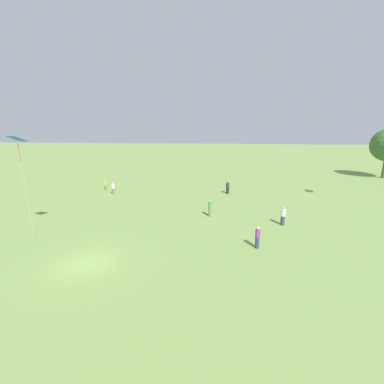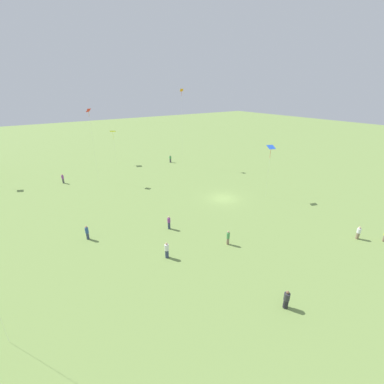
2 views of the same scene
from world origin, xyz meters
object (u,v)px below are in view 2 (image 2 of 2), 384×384
at_px(person_1, 87,233).
at_px(person_3, 170,159).
at_px(person_5, 167,250).
at_px(kite_0, 89,115).
at_px(kite_4, 271,148).
at_px(person_8, 169,223).
at_px(kite_1, 113,132).
at_px(person_7, 63,179).
at_px(person_0, 286,300).
at_px(person_4, 358,233).
at_px(kite_3, 182,97).
at_px(person_2, 228,238).

distance_m(person_1, person_3, 34.23).
bearing_deg(person_3, person_5, 61.33).
bearing_deg(kite_0, kite_4, 142.12).
height_order(person_8, kite_1, kite_1).
xyz_separation_m(person_1, person_7, (22.39, -1.18, -0.00)).
relative_size(kite_1, kite_4, 0.90).
distance_m(person_3, kite_0, 21.23).
distance_m(person_0, kite_1, 50.61).
xyz_separation_m(person_4, kite_3, (38.00, 0.13, 13.93)).
distance_m(person_3, person_8, 31.15).
bearing_deg(kite_4, kite_0, -166.01).
height_order(person_4, person_7, person_7).
xyz_separation_m(person_2, person_5, (1.80, 6.91, 0.02)).
bearing_deg(kite_4, person_8, -115.83).
xyz_separation_m(person_3, person_4, (-41.51, -1.33, -0.07)).
height_order(person_2, person_5, person_5).
relative_size(person_1, person_8, 1.01).
xyz_separation_m(person_0, person_5, (11.27, 4.63, 0.07)).
height_order(person_2, person_3, person_3).
xyz_separation_m(kite_3, kite_4, (-23.29, -1.20, -6.73)).
height_order(person_0, kite_1, kite_1).
bearing_deg(person_2, person_5, -142.26).
height_order(person_2, person_8, person_8).
xyz_separation_m(person_4, kite_4, (14.70, -1.07, 7.20)).
bearing_deg(person_4, person_8, -147.69).
xyz_separation_m(person_1, kite_4, (-3.33, -27.29, 7.10)).
bearing_deg(person_0, kite_0, -101.76).
bearing_deg(kite_3, person_5, 106.65).
height_order(person_7, kite_0, kite_0).
relative_size(person_0, person_2, 0.97).
height_order(person_3, kite_1, kite_1).
distance_m(person_4, kite_0, 44.72).
distance_m(person_0, kite_0, 42.14).
bearing_deg(kite_4, person_7, -160.47).
height_order(person_0, person_4, person_0).
distance_m(person_8, kite_1, 34.73).
bearing_deg(person_3, person_1, 45.42).
xyz_separation_m(person_0, person_4, (1.62, -15.66, -0.03)).
bearing_deg(kite_1, person_2, 162.26).
height_order(person_7, person_8, person_7).
bearing_deg(person_2, person_8, 171.16).
distance_m(person_0, person_8, 16.37).
distance_m(person_2, person_5, 7.14).
distance_m(person_3, person_4, 41.54).
height_order(person_1, person_4, person_1).
relative_size(person_5, kite_4, 0.21).
distance_m(person_3, person_5, 37.09).
xyz_separation_m(person_1, person_5, (-8.39, -5.93, 0.00)).
xyz_separation_m(person_3, kite_3, (-3.52, -1.20, 13.87)).
bearing_deg(person_8, person_5, 57.24).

